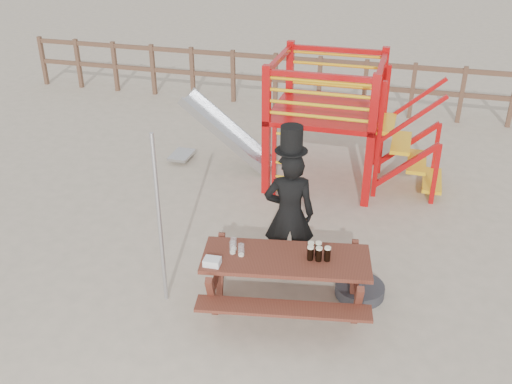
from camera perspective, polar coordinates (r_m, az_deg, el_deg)
name	(u,v)px	position (r m, az deg, el deg)	size (l,w,h in m)	color
ground	(254,304)	(6.91, -0.23, -11.12)	(60.00, 60.00, 0.00)	#C2B096
back_fence	(342,79)	(12.77, 8.63, 11.10)	(15.09, 0.09, 1.20)	brown
playground_fort	(321,118)	(9.43, 6.56, 7.35)	(4.71, 1.84, 2.10)	#BC0C0D
picnic_table	(285,277)	(6.57, 2.97, -8.47)	(2.08, 1.61, 0.73)	brown
man_with_hat	(289,212)	(6.94, 3.36, -1.97)	(0.70, 0.55, 2.01)	black
metal_pole	(160,222)	(6.47, -9.62, -2.97)	(0.05, 0.05, 2.14)	#B2B2B7
parasol_base	(360,290)	(7.12, 10.32, -9.59)	(0.60, 0.60, 0.25)	#323236
paper_bag	(212,262)	(6.28, -4.41, -6.97)	(0.18, 0.14, 0.08)	white
stout_pints	(317,252)	(6.38, 6.13, -5.95)	(0.27, 0.18, 0.17)	black
empty_glasses	(236,248)	(6.44, -2.04, -5.58)	(0.19, 0.16, 0.15)	silver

